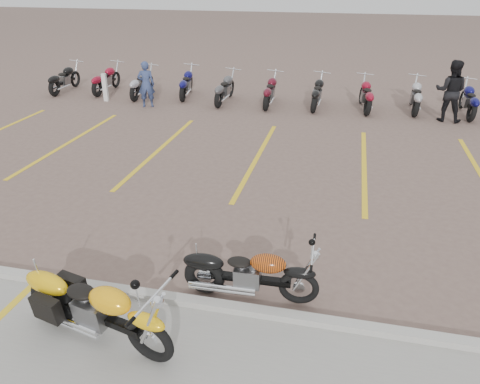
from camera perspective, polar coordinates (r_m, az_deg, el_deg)
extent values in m
plane|color=#755E53|center=(8.64, -3.12, -5.22)|extent=(100.00, 100.00, 0.00)
cube|color=#ADAAA3|center=(7.05, -7.72, -12.87)|extent=(60.00, 0.18, 0.12)
torus|color=black|center=(6.06, -10.69, -17.25)|extent=(0.69, 0.28, 0.68)
torus|color=black|center=(7.00, -21.61, -12.21)|extent=(0.74, 0.35, 0.72)
cube|color=black|center=(6.45, -16.67, -14.18)|extent=(1.35, 0.45, 0.10)
cube|color=slate|center=(6.45, -17.10, -13.59)|extent=(0.50, 0.41, 0.36)
ellipsoid|color=#FFAD0D|center=(6.06, -15.04, -12.39)|extent=(0.67, 0.47, 0.31)
ellipsoid|color=black|center=(6.37, -18.32, -11.25)|extent=(0.46, 0.36, 0.13)
torus|color=black|center=(6.89, 7.18, -11.46)|extent=(0.59, 0.12, 0.58)
torus|color=black|center=(7.08, -4.28, -10.17)|extent=(0.62, 0.17, 0.62)
cube|color=black|center=(6.92, 1.37, -10.50)|extent=(1.17, 0.14, 0.09)
cube|color=slate|center=(6.89, 1.00, -10.10)|extent=(0.38, 0.28, 0.31)
ellipsoid|color=black|center=(6.70, 3.53, -8.50)|extent=(0.53, 0.30, 0.27)
ellipsoid|color=black|center=(6.78, 0.03, -8.38)|extent=(0.36, 0.24, 0.11)
imported|color=navy|center=(17.03, -11.37, 12.75)|extent=(0.67, 0.53, 1.59)
imported|color=black|center=(16.40, 24.29, 11.15)|extent=(1.08, 0.93, 1.92)
cube|color=silver|center=(18.25, -16.13, 12.15)|extent=(0.17, 0.17, 1.00)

